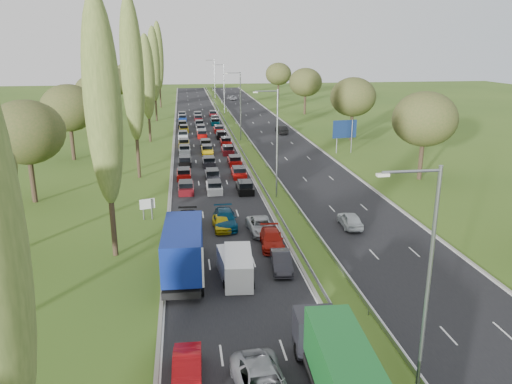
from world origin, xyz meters
TOP-DOWN VIEW (x-y plane):
  - ground at (4.50, 80.00)m, footprint 260.00×260.00m
  - near_carriageway at (-2.25, 82.50)m, footprint 10.50×215.00m
  - far_carriageway at (11.25, 82.50)m, footprint 10.50×215.00m
  - central_reservation at (4.50, 82.50)m, footprint 2.36×215.00m
  - lamp_columns at (4.50, 78.00)m, footprint 0.18×140.18m
  - poplar_row at (-11.50, 68.17)m, footprint 2.80×127.80m
  - woodland_left at (-22.00, 62.63)m, footprint 8.00×166.00m
  - woodland_right at (24.00, 66.67)m, footprint 8.00×153.00m
  - traffic_queue_fill at (-2.22, 77.38)m, footprint 9.02×68.04m
  - near_car_1 at (-5.89, 11.98)m, footprint 1.61×4.25m
  - near_car_2 at (-5.94, 32.68)m, footprint 2.26×4.73m
  - near_car_3 at (-5.67, 33.87)m, footprint 2.47×5.36m
  - near_car_7 at (-2.05, 34.36)m, footprint 2.10×5.15m
  - near_car_8 at (-2.43, 33.60)m, footprint 1.71×3.94m
  - near_car_9 at (1.40, 24.28)m, footprint 1.76×4.20m
  - near_car_10 at (1.06, 32.20)m, footprint 2.45×4.85m
  - near_car_11 at (1.45, 28.85)m, footprint 2.24×4.81m
  - far_car_0 at (9.61, 32.54)m, footprint 1.83×4.23m
  - far_car_1 at (13.04, 83.44)m, footprint 1.82×4.64m
  - far_car_2 at (9.58, 144.63)m, footprint 2.71×5.23m
  - blue_lorry at (-5.95, 24.46)m, footprint 2.71×9.75m
  - white_van_front at (-2.38, 23.57)m, footprint 1.80×4.60m
  - white_van_rear at (-2.04, 23.31)m, footprint 1.97×5.02m
  - info_sign at (-9.40, 37.43)m, footprint 1.45×0.58m
  - direction_sign at (19.40, 64.84)m, footprint 3.98×0.61m

SIDE VIEW (x-z plane):
  - ground at x=4.50m, z-range 0.00..0.00m
  - near_carriageway at x=-2.25m, z-range -0.02..0.02m
  - far_carriageway at x=11.25m, z-range -0.02..0.02m
  - traffic_queue_fill at x=-2.22m, z-range 0.04..0.84m
  - central_reservation at x=4.50m, z-range 0.39..0.71m
  - near_car_2 at x=-5.94m, z-range 0.02..1.32m
  - near_car_10 at x=1.06m, z-range 0.02..1.33m
  - near_car_8 at x=-2.43m, z-range 0.02..1.34m
  - near_car_9 at x=1.40m, z-range 0.02..1.37m
  - near_car_11 at x=1.45m, z-range 0.02..1.38m
  - near_car_1 at x=-5.89m, z-range 0.02..1.40m
  - far_car_2 at x=9.58m, z-range 0.02..1.43m
  - far_car_0 at x=9.61m, z-range 0.02..1.44m
  - near_car_7 at x=-2.05m, z-range 0.02..1.51m
  - far_car_1 at x=13.04m, z-range 0.02..1.52m
  - near_car_3 at x=-5.67m, z-range 0.02..1.54m
  - white_van_front at x=-2.38m, z-range 0.03..1.87m
  - white_van_rear at x=-2.04m, z-range 0.03..2.05m
  - info_sign at x=-9.40m, z-range 0.32..2.42m
  - blue_lorry at x=-5.95m, z-range 0.06..4.18m
  - direction_sign at x=19.40m, z-range 0.97..6.17m
  - lamp_columns at x=4.50m, z-range 0.00..12.00m
  - woodland_right at x=24.00m, z-range 2.13..13.23m
  - woodland_left at x=-22.00m, z-range 2.13..13.23m
  - poplar_row at x=-11.50m, z-range 1.17..23.61m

